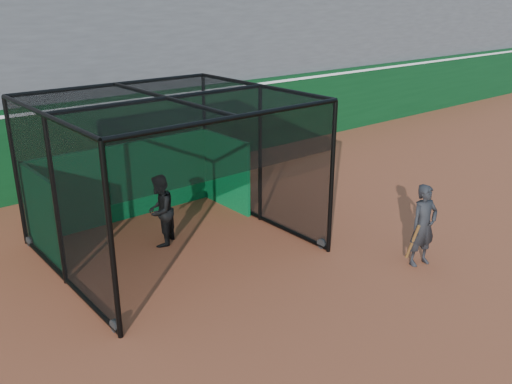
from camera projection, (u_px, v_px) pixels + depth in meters
ground at (285, 308)px, 9.61m from camera, size 120.00×120.00×0.00m
outfield_wall at (83, 143)px, 15.32m from camera, size 50.00×0.50×2.50m
grandstand at (23, 20)px, 16.95m from camera, size 50.00×7.85×8.95m
batting_cage at (171, 176)px, 11.38m from camera, size 4.99×4.69×3.29m
batter at (160, 211)px, 11.80m from camera, size 0.99×0.97×1.60m
on_deck_player at (423, 226)px, 10.91m from camera, size 0.70×0.54×1.71m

